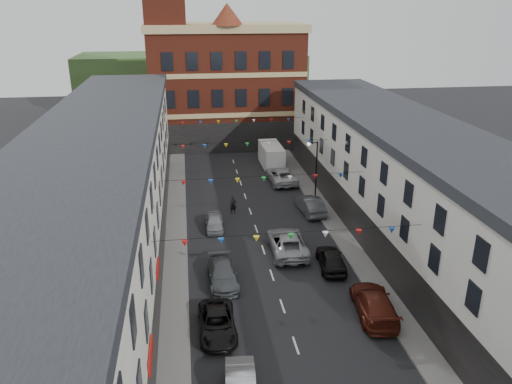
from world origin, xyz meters
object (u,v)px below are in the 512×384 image
car_left_d (223,274)px  car_right_c (374,303)px  pedestrian (233,205)px  moving_car (287,242)px  car_right_d (331,259)px  street_lamp (314,163)px  car_left_e (214,222)px  white_van (271,155)px  car_right_f (281,175)px  car_right_e (310,205)px  car_left_c (217,323)px

car_left_d → car_right_c: size_ratio=0.87×
car_right_c → pedestrian: 18.81m
moving_car → pedestrian: 8.99m
car_right_d → pedestrian: bearing=-55.9°
street_lamp → car_left_d: (-10.15, -14.55, -3.20)m
car_left_e → car_right_d: 11.49m
car_left_e → street_lamp: bearing=29.9°
white_van → car_right_c: bearing=-88.7°
pedestrian → car_right_f: bearing=46.6°
car_left_d → car_right_c: car_right_c is taller
car_left_e → car_right_e: car_right_e is taller
car_left_c → car_right_f: 27.21m
car_right_f → moving_car: moving_car is taller
street_lamp → moving_car: (-4.75, -10.60, -3.08)m
car_left_c → car_left_d: (0.76, 5.59, 0.05)m
car_left_d → moving_car: bearing=35.1°
car_left_c → white_van: white_van is taller
car_left_e → car_right_d: size_ratio=0.85×
pedestrian → car_left_e: bearing=-128.1°
car_left_c → car_right_c: size_ratio=0.85×
car_left_d → car_right_d: (8.10, 0.98, 0.06)m
moving_car → pedestrian: pedestrian is taller
pedestrian → car_left_c: bearing=-104.6°
car_right_c → car_right_e: (0.00, 16.55, -0.01)m
car_right_f → white_van: (-0.07, 6.04, 0.50)m
car_right_c → moving_car: size_ratio=0.93×
car_left_d → car_right_d: car_right_d is taller
car_right_c → car_right_f: 25.33m
car_right_d → car_right_e: (1.00, 10.43, 0.04)m
moving_car → pedestrian: (-3.43, 8.31, 0.02)m
car_left_c → car_right_c: bearing=2.8°
car_right_d → moving_car: (-2.70, 2.97, 0.07)m
car_left_d → pedestrian: pedestrian is taller
car_left_d → car_right_f: size_ratio=0.83×
car_left_d → white_van: (7.96, 26.20, 0.61)m
car_right_d → white_van: size_ratio=0.75×
car_left_d → car_left_e: 9.11m
car_right_c → car_right_d: size_ratio=1.25×
car_left_d → white_van: size_ratio=0.81×
car_left_e → car_right_c: size_ratio=0.68×
car_left_c → car_right_f: size_ratio=0.81×
car_right_f → white_van: size_ratio=0.98×
car_left_c → white_van: (8.72, 31.79, 0.65)m
car_left_e → car_right_c: car_right_c is taller
car_right_f → white_van: 6.06m
car_right_d → car_right_f: car_right_f is taller
car_left_c → car_right_e: car_right_e is taller
pedestrian → moving_car: bearing=-73.5°
car_left_e → pedestrian: size_ratio=2.25×
moving_car → car_left_d: bearing=37.3°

